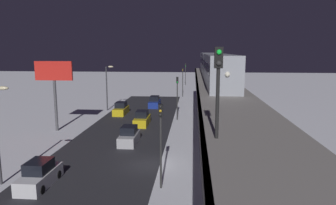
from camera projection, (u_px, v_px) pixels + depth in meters
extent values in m
plane|color=white|center=(149.00, 165.00, 28.01)|extent=(240.00, 240.00, 0.00)
cube|color=#28282D|center=(100.00, 163.00, 28.37)|extent=(11.00, 83.57, 0.01)
cube|color=gray|center=(226.00, 101.00, 26.47)|extent=(5.00, 83.57, 0.80)
cube|color=#38383D|center=(198.00, 100.00, 26.66)|extent=(0.24, 81.90, 0.80)
cylinder|color=gray|center=(208.00, 89.00, 59.85)|extent=(1.40, 1.40, 5.58)
cylinder|color=gray|center=(213.00, 104.00, 43.43)|extent=(1.40, 1.40, 5.58)
cylinder|color=gray|center=(225.00, 137.00, 27.00)|extent=(1.40, 1.40, 5.58)
cube|color=#999EA8|center=(219.00, 70.00, 34.77)|extent=(2.90, 18.00, 3.40)
cube|color=black|center=(219.00, 66.00, 34.70)|extent=(2.94, 16.20, 0.90)
cube|color=#999EA8|center=(210.00, 63.00, 53.05)|extent=(2.90, 18.00, 3.40)
cube|color=black|center=(210.00, 61.00, 52.98)|extent=(2.94, 16.20, 0.90)
sphere|color=white|center=(227.00, 74.00, 25.85)|extent=(0.44, 0.44, 0.44)
cylinder|color=black|center=(217.00, 103.00, 13.47)|extent=(0.16, 0.16, 3.20)
cube|color=black|center=(219.00, 58.00, 13.15)|extent=(0.36, 0.28, 0.90)
sphere|color=#19F23F|center=(219.00, 52.00, 12.95)|extent=(0.22, 0.22, 0.22)
sphere|color=#333333|center=(219.00, 63.00, 13.03)|extent=(0.22, 0.22, 0.22)
cube|color=silver|center=(40.00, 178.00, 23.66)|extent=(1.80, 4.50, 1.10)
cube|color=black|center=(39.00, 166.00, 23.50)|extent=(1.58, 2.16, 0.87)
cylinder|color=black|center=(42.00, 190.00, 22.26)|extent=(0.20, 0.64, 0.64)
cylinder|color=black|center=(19.00, 189.00, 22.40)|extent=(0.20, 0.64, 0.64)
cylinder|color=black|center=(59.00, 175.00, 25.00)|extent=(0.20, 0.64, 0.64)
cylinder|color=black|center=(38.00, 174.00, 25.14)|extent=(0.20, 0.64, 0.64)
cube|color=#B2B2B7|center=(129.00, 139.00, 34.37)|extent=(1.80, 4.24, 1.10)
cube|color=black|center=(129.00, 130.00, 34.21)|extent=(1.58, 2.03, 0.87)
cube|color=gold|center=(121.00, 111.00, 50.18)|extent=(1.80, 4.56, 1.10)
cube|color=black|center=(121.00, 105.00, 50.01)|extent=(1.58, 2.19, 0.87)
cube|color=navy|center=(155.00, 104.00, 56.77)|extent=(1.80, 4.72, 1.10)
cube|color=black|center=(155.00, 98.00, 56.61)|extent=(1.58, 2.27, 0.87)
cube|color=gold|center=(142.00, 121.00, 42.99)|extent=(1.80, 4.59, 1.10)
cube|color=black|center=(142.00, 114.00, 42.83)|extent=(1.58, 2.20, 0.87)
cylinder|color=#2D2D2D|center=(161.00, 153.00, 22.84)|extent=(0.16, 0.16, 5.50)
cube|color=black|center=(161.00, 110.00, 22.31)|extent=(0.32, 0.32, 0.90)
sphere|color=black|center=(160.00, 107.00, 22.08)|extent=(0.20, 0.20, 0.20)
sphere|color=yellow|center=(160.00, 111.00, 22.13)|extent=(0.20, 0.20, 0.20)
sphere|color=black|center=(160.00, 115.00, 22.18)|extent=(0.20, 0.20, 0.20)
cylinder|color=#2D2D2D|center=(177.00, 102.00, 45.65)|extent=(0.16, 0.16, 5.50)
cube|color=black|center=(177.00, 80.00, 45.12)|extent=(0.32, 0.32, 0.90)
sphere|color=black|center=(177.00, 78.00, 44.89)|extent=(0.20, 0.20, 0.20)
sphere|color=black|center=(177.00, 80.00, 44.94)|extent=(0.20, 0.20, 0.20)
sphere|color=#19E53F|center=(177.00, 82.00, 44.99)|extent=(0.20, 0.20, 0.20)
cylinder|color=#2D2D2D|center=(183.00, 85.00, 68.47)|extent=(0.16, 0.16, 5.50)
cube|color=black|center=(183.00, 70.00, 67.93)|extent=(0.32, 0.32, 0.90)
sphere|color=black|center=(183.00, 69.00, 67.71)|extent=(0.20, 0.20, 0.20)
sphere|color=yellow|center=(183.00, 70.00, 67.76)|extent=(0.20, 0.20, 0.20)
sphere|color=black|center=(183.00, 71.00, 67.81)|extent=(0.20, 0.20, 0.20)
cylinder|color=#2D2D2D|center=(185.00, 76.00, 91.28)|extent=(0.16, 0.16, 5.50)
cube|color=black|center=(186.00, 65.00, 90.75)|extent=(0.32, 0.32, 0.90)
sphere|color=black|center=(186.00, 64.00, 90.52)|extent=(0.20, 0.20, 0.20)
sphere|color=black|center=(186.00, 65.00, 90.57)|extent=(0.20, 0.20, 0.20)
sphere|color=#19E53F|center=(186.00, 66.00, 90.62)|extent=(0.20, 0.20, 0.20)
cylinder|color=#4C4C51|center=(56.00, 106.00, 39.46)|extent=(0.36, 0.36, 6.50)
cube|color=red|center=(54.00, 71.00, 38.72)|extent=(4.80, 0.30, 2.40)
ellipsoid|color=#F4E5B2|center=(3.00, 88.00, 22.65)|extent=(0.90, 0.44, 0.30)
cylinder|color=#38383D|center=(107.00, 89.00, 52.82)|extent=(0.20, 0.20, 7.50)
ellipsoid|color=#F4E5B2|center=(111.00, 67.00, 52.13)|extent=(0.90, 0.44, 0.30)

